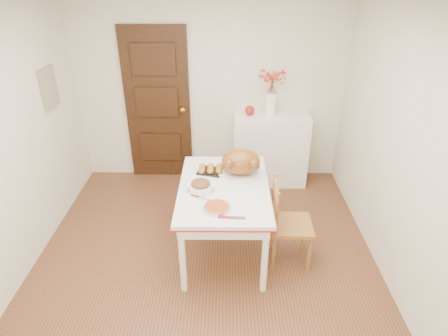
{
  "coord_description": "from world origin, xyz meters",
  "views": [
    {
      "loc": [
        0.21,
        -2.85,
        2.72
      ],
      "look_at": [
        0.19,
        0.38,
        0.96
      ],
      "focal_mm": 30.51,
      "sensor_mm": 36.0,
      "label": 1
    }
  ],
  "objects_px": {
    "chair_oak": "(291,223)",
    "pumpkin_pie": "(217,207)",
    "turkey_platter": "(241,163)",
    "kitchen_table": "(224,219)",
    "sideboard": "(270,149)"
  },
  "relations": [
    {
      "from": "turkey_platter",
      "to": "kitchen_table",
      "type": "bearing_deg",
      "value": -141.01
    },
    {
      "from": "chair_oak",
      "to": "turkey_platter",
      "type": "distance_m",
      "value": 0.78
    },
    {
      "from": "chair_oak",
      "to": "turkey_platter",
      "type": "bearing_deg",
      "value": 55.11
    },
    {
      "from": "chair_oak",
      "to": "turkey_platter",
      "type": "xyz_separation_m",
      "value": [
        -0.5,
        0.37,
        0.47
      ]
    },
    {
      "from": "kitchen_table",
      "to": "turkey_platter",
      "type": "bearing_deg",
      "value": 53.27
    },
    {
      "from": "kitchen_table",
      "to": "chair_oak",
      "type": "height_order",
      "value": "chair_oak"
    },
    {
      "from": "sideboard",
      "to": "kitchen_table",
      "type": "height_order",
      "value": "sideboard"
    },
    {
      "from": "kitchen_table",
      "to": "sideboard",
      "type": "bearing_deg",
      "value": 67.26
    },
    {
      "from": "sideboard",
      "to": "pumpkin_pie",
      "type": "distance_m",
      "value": 1.99
    },
    {
      "from": "kitchen_table",
      "to": "pumpkin_pie",
      "type": "distance_m",
      "value": 0.57
    },
    {
      "from": "sideboard",
      "to": "chair_oak",
      "type": "relative_size",
      "value": 1.07
    },
    {
      "from": "sideboard",
      "to": "pumpkin_pie",
      "type": "height_order",
      "value": "sideboard"
    },
    {
      "from": "chair_oak",
      "to": "pumpkin_pie",
      "type": "relative_size",
      "value": 3.79
    },
    {
      "from": "sideboard",
      "to": "chair_oak",
      "type": "height_order",
      "value": "sideboard"
    },
    {
      "from": "sideboard",
      "to": "turkey_platter",
      "type": "xyz_separation_m",
      "value": [
        -0.44,
        -1.23,
        0.44
      ]
    }
  ]
}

